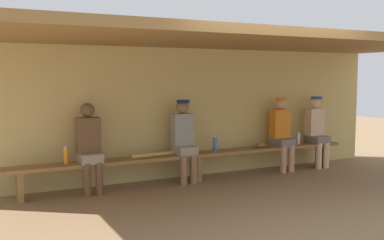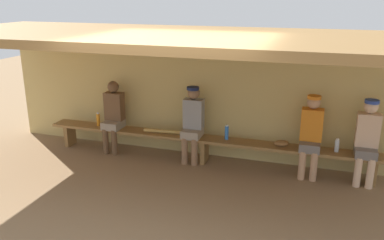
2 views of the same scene
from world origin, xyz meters
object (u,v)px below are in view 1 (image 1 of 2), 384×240
(player_shirtless_tan, at_px, (184,137))
(baseball_glove_tan, at_px, (261,145))
(baseball_bat, at_px, (156,154))
(water_bottle_orange, at_px, (298,139))
(bench, at_px, (196,157))
(player_middle, at_px, (89,144))
(water_bottle_green, at_px, (66,156))
(player_in_blue, at_px, (282,130))
(water_bottle_blue, at_px, (215,144))
(player_rightmost, at_px, (316,128))

(player_shirtless_tan, bearing_deg, baseball_glove_tan, 0.41)
(baseball_bat, bearing_deg, water_bottle_orange, -5.50)
(bench, distance_m, player_middle, 1.80)
(player_middle, xyz_separation_m, baseball_bat, (1.06, -0.00, -0.24))
(water_bottle_green, height_order, baseball_bat, water_bottle_green)
(water_bottle_orange, xyz_separation_m, baseball_bat, (-2.88, -0.02, -0.07))
(player_middle, relative_size, water_bottle_orange, 6.05)
(player_in_blue, distance_m, water_bottle_blue, 1.39)
(player_in_blue, xyz_separation_m, water_bottle_green, (-3.87, 0.02, -0.16))
(player_middle, height_order, water_bottle_orange, player_middle)
(player_middle, height_order, water_bottle_blue, player_middle)
(bench, bearing_deg, player_middle, 179.90)
(water_bottle_orange, bearing_deg, bench, -179.48)
(water_bottle_green, bearing_deg, bench, -0.68)
(player_in_blue, relative_size, water_bottle_green, 5.28)
(player_shirtless_tan, height_order, water_bottle_green, player_shirtless_tan)
(player_rightmost, bearing_deg, water_bottle_green, 179.74)
(water_bottle_green, distance_m, water_bottle_orange, 4.28)
(player_shirtless_tan, bearing_deg, bench, -0.94)
(player_shirtless_tan, relative_size, water_bottle_orange, 6.09)
(water_bottle_orange, bearing_deg, player_rightmost, -2.18)
(player_shirtless_tan, xyz_separation_m, water_bottle_blue, (0.60, 0.03, -0.16))
(player_shirtless_tan, bearing_deg, player_rightmost, 0.00)
(player_in_blue, distance_m, baseball_bat, 2.48)
(water_bottle_green, bearing_deg, player_rightmost, -0.26)
(player_middle, bearing_deg, player_in_blue, 0.01)
(water_bottle_green, height_order, baseball_glove_tan, water_bottle_green)
(water_bottle_blue, bearing_deg, player_middle, -179.12)
(player_in_blue, xyz_separation_m, baseball_bat, (-2.47, -0.00, -0.25))
(player_middle, relative_size, water_bottle_green, 5.24)
(water_bottle_green, bearing_deg, water_bottle_blue, 0.25)
(water_bottle_orange, relative_size, baseball_bat, 0.26)
(baseball_glove_tan, bearing_deg, bench, -29.47)
(bench, height_order, player_rightmost, player_rightmost)
(player_rightmost, relative_size, water_bottle_orange, 6.09)
(bench, relative_size, player_middle, 4.49)
(player_rightmost, bearing_deg, baseball_bat, -179.94)
(player_in_blue, xyz_separation_m, player_middle, (-3.53, -0.00, -0.02))
(bench, distance_m, water_bottle_blue, 0.43)
(player_in_blue, bearing_deg, baseball_glove_tan, 178.60)
(player_shirtless_tan, xyz_separation_m, player_rightmost, (2.82, 0.00, 0.00))
(bench, relative_size, player_in_blue, 4.46)
(water_bottle_green, relative_size, water_bottle_orange, 1.15)
(player_middle, bearing_deg, bench, -0.10)
(water_bottle_blue, distance_m, baseball_glove_tan, 0.93)
(bench, height_order, water_bottle_green, water_bottle_green)
(baseball_glove_tan, xyz_separation_m, baseball_bat, (-2.02, -0.01, -0.01))
(water_bottle_orange, bearing_deg, player_middle, -179.76)
(player_rightmost, height_order, water_bottle_green, player_rightmost)
(water_bottle_blue, distance_m, baseball_bat, 1.09)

